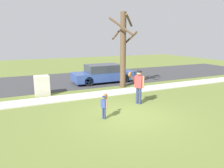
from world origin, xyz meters
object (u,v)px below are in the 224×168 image
object	(u,v)px
street_tree_near	(123,48)
person_child	(104,103)
person_adult	(138,83)
utility_cabinet	(42,85)
parked_wagon_blue	(103,74)
baseball	(117,111)

from	to	relation	value
street_tree_near	person_child	bearing A→B (deg)	-125.26
person_adult	person_child	xyz separation A→B (m)	(-2.26, -1.06, -0.39)
utility_cabinet	parked_wagon_blue	size ratio (longest dim) A/B	0.25
street_tree_near	baseball	bearing A→B (deg)	-120.45
utility_cabinet	street_tree_near	bearing A→B (deg)	-1.55
baseball	utility_cabinet	world-z (taller)	utility_cabinet
utility_cabinet	street_tree_near	size ratio (longest dim) A/B	0.23
street_tree_near	parked_wagon_blue	distance (m)	2.81
parked_wagon_blue	baseball	bearing A→B (deg)	73.29
person_child	parked_wagon_blue	distance (m)	7.12
parked_wagon_blue	person_child	bearing A→B (deg)	68.01
person_child	utility_cabinet	bearing A→B (deg)	85.95
utility_cabinet	parked_wagon_blue	bearing A→B (deg)	21.57
baseball	utility_cabinet	xyz separation A→B (m)	(-2.71, 4.35, 0.53)
person_child	baseball	bearing A→B (deg)	3.24
utility_cabinet	street_tree_near	xyz separation A→B (m)	(5.19, -0.14, 2.03)
person_adult	street_tree_near	size ratio (longest dim) A/B	0.34
person_adult	utility_cabinet	bearing A→B (deg)	-67.62
utility_cabinet	parked_wagon_blue	distance (m)	4.90
baseball	utility_cabinet	distance (m)	5.15
person_child	baseball	world-z (taller)	person_child
baseball	utility_cabinet	bearing A→B (deg)	121.98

